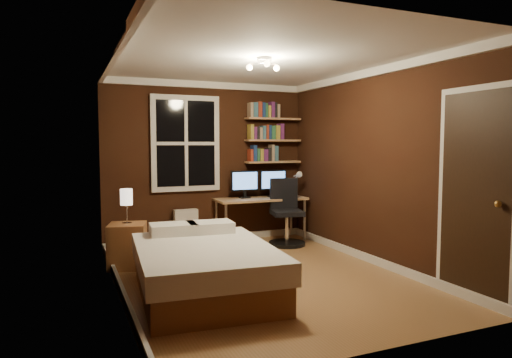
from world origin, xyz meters
name	(u,v)px	position (x,y,z in m)	size (l,w,h in m)	color
floor	(261,277)	(0.00, 0.00, 0.00)	(4.20, 4.20, 0.00)	olive
wall_back	(207,163)	(0.00, 2.10, 1.25)	(3.20, 0.04, 2.50)	black
wall_left	(115,173)	(-1.60, 0.00, 1.25)	(0.04, 4.20, 2.50)	black
wall_right	(375,167)	(1.60, 0.00, 1.25)	(0.04, 4.20, 2.50)	black
ceiling	(261,59)	(0.00, 0.00, 2.50)	(3.20, 4.20, 0.02)	white
window	(186,143)	(-0.35, 2.06, 1.55)	(1.06, 0.06, 1.46)	silver
door	(474,197)	(1.59, -1.55, 1.02)	(0.03, 0.82, 2.05)	black
door_knob	(498,204)	(1.55, -1.85, 1.00)	(0.06, 0.06, 0.06)	#C19347
ceiling_fixture	(264,66)	(0.00, -0.10, 2.40)	(0.44, 0.44, 0.18)	beige
bookshelf_lower	(273,162)	(1.08, 1.98, 1.25)	(0.92, 0.22, 0.03)	#A57850
books_row_lower	(273,154)	(1.08, 1.98, 1.38)	(0.48, 0.16, 0.23)	maroon
bookshelf_middle	(273,140)	(1.08, 1.98, 1.60)	(0.92, 0.22, 0.03)	#A57850
books_row_middle	(273,132)	(1.08, 1.98, 1.73)	(0.60, 0.16, 0.23)	navy
bookshelf_upper	(273,119)	(1.08, 1.98, 1.95)	(0.92, 0.22, 0.03)	#A57850
books_row_upper	(273,111)	(1.08, 1.98, 2.08)	(0.54, 0.16, 0.23)	#285E39
bed	(204,268)	(-0.78, -0.33, 0.27)	(1.48, 1.96, 0.63)	brown
nightstand	(127,246)	(-1.37, 1.01, 0.28)	(0.44, 0.44, 0.55)	brown
bedside_lamp	(127,206)	(-1.37, 1.01, 0.77)	(0.15, 0.15, 0.43)	white
radiator	(186,227)	(-0.38, 2.00, 0.27)	(0.36, 0.13, 0.54)	silver
desk	(261,202)	(0.79, 1.81, 0.63)	(1.45, 0.54, 0.69)	#A57850
monitor_left	(245,184)	(0.55, 1.88, 0.91)	(0.46, 0.12, 0.44)	black
monitor_right	(273,183)	(1.04, 1.88, 0.91)	(0.46, 0.12, 0.44)	black
desk_lamp	(297,183)	(1.38, 1.68, 0.91)	(0.14, 0.32, 0.44)	silver
office_chair	(286,220)	(1.04, 1.41, 0.39)	(0.56, 0.56, 1.01)	black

